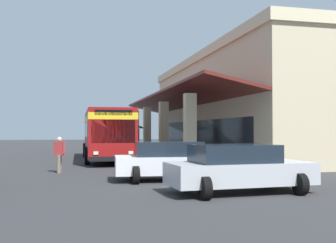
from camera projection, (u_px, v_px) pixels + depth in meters
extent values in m
plane|color=#2D2D30|center=(218.00, 158.00, 27.49)|extent=(120.00, 120.00, 0.00)
cube|color=#9E998E|center=(142.00, 156.00, 28.76)|extent=(29.02, 0.50, 0.12)
cube|color=#C6B793|center=(267.00, 111.00, 31.03)|extent=(24.19, 11.78, 6.80)
cube|color=beige|center=(267.00, 63.00, 31.12)|extent=(24.49, 12.08, 0.60)
cube|color=#C6B793|center=(136.00, 131.00, 37.83)|extent=(0.55, 0.55, 3.74)
cube|color=#C6B793|center=(147.00, 131.00, 31.94)|extent=(0.55, 0.55, 3.74)
cube|color=#C6B793|center=(164.00, 131.00, 26.05)|extent=(0.55, 0.55, 3.74)
cube|color=#C6B793|center=(190.00, 131.00, 20.17)|extent=(0.55, 0.55, 3.74)
cube|color=#5B1E19|center=(172.00, 100.00, 29.35)|extent=(24.19, 3.16, 0.82)
cube|color=#19232D|center=(194.00, 137.00, 29.66)|extent=(20.32, 0.08, 2.40)
cube|color=maroon|center=(106.00, 133.00, 26.15)|extent=(11.03, 2.67, 2.75)
cube|color=yellow|center=(106.00, 119.00, 26.17)|extent=(11.05, 2.69, 0.36)
cube|color=#19232D|center=(106.00, 130.00, 26.45)|extent=(9.27, 2.68, 0.90)
cube|color=#19232D|center=(113.00, 131.00, 20.82)|extent=(0.08, 2.24, 1.20)
cube|color=black|center=(114.00, 113.00, 20.83)|extent=(0.08, 1.94, 0.28)
cube|color=black|center=(114.00, 159.00, 20.66)|extent=(0.23, 2.45, 0.24)
cube|color=silver|center=(131.00, 153.00, 20.94)|extent=(0.06, 0.24, 0.16)
cube|color=silver|center=(96.00, 153.00, 20.55)|extent=(0.06, 0.24, 0.16)
cube|color=silver|center=(105.00, 111.00, 27.65)|extent=(2.42, 1.81, 0.24)
cylinder|color=black|center=(133.00, 155.00, 22.86)|extent=(1.00, 0.30, 1.00)
cylinder|color=black|center=(87.00, 156.00, 22.31)|extent=(1.00, 0.30, 1.00)
cylinder|color=black|center=(121.00, 150.00, 29.41)|extent=(1.00, 0.30, 1.00)
cylinder|color=black|center=(85.00, 150.00, 28.85)|extent=(1.00, 0.30, 1.00)
cube|color=#B2B5BA|center=(240.00, 173.00, 12.32)|extent=(2.05, 4.50, 0.66)
cube|color=#19232D|center=(234.00, 153.00, 12.28)|extent=(1.73, 2.55, 0.54)
cylinder|color=black|center=(268.00, 177.00, 13.60)|extent=(0.64, 0.22, 0.64)
cylinder|color=black|center=(300.00, 184.00, 11.88)|extent=(0.64, 0.22, 0.64)
cylinder|color=black|center=(184.00, 181.00, 12.75)|extent=(0.64, 0.22, 0.64)
cylinder|color=black|center=(205.00, 188.00, 11.03)|extent=(0.64, 0.22, 0.64)
cube|color=silver|center=(173.00, 165.00, 15.42)|extent=(2.14, 4.53, 0.66)
cube|color=#19232D|center=(168.00, 149.00, 15.41)|extent=(1.77, 2.58, 0.54)
cylinder|color=black|center=(206.00, 169.00, 16.53)|extent=(0.64, 0.22, 0.64)
cylinder|color=black|center=(218.00, 174.00, 14.75)|extent=(0.64, 0.22, 0.64)
cylinder|color=black|center=(133.00, 170.00, 16.08)|extent=(0.64, 0.22, 0.64)
cylinder|color=black|center=(136.00, 175.00, 14.30)|extent=(0.64, 0.22, 0.64)
cylinder|color=#726651|center=(60.00, 164.00, 18.32)|extent=(0.16, 0.16, 0.80)
cylinder|color=#726651|center=(59.00, 164.00, 17.99)|extent=(0.16, 0.16, 0.80)
cube|color=#B23333|center=(59.00, 148.00, 18.17)|extent=(0.45, 0.51, 0.60)
sphere|color=beige|center=(59.00, 139.00, 18.18)|extent=(0.22, 0.22, 0.22)
cylinder|color=#B23333|center=(55.00, 148.00, 18.32)|extent=(0.09, 0.09, 0.54)
cylinder|color=#B23333|center=(64.00, 148.00, 18.02)|extent=(0.09, 0.09, 0.54)
cube|color=gray|center=(138.00, 148.00, 36.71)|extent=(0.72, 0.72, 0.56)
cylinder|color=#332319|center=(138.00, 145.00, 36.72)|extent=(0.62, 0.62, 0.02)
cylinder|color=brown|center=(138.00, 137.00, 36.73)|extent=(0.16, 0.16, 1.49)
ellipsoid|color=#195123|center=(138.00, 126.00, 36.39)|extent=(0.76, 0.41, 0.17)
ellipsoid|color=#195123|center=(143.00, 128.00, 36.69)|extent=(0.52, 0.91, 0.18)
ellipsoid|color=#195123|center=(140.00, 127.00, 37.27)|extent=(1.04, 0.64, 0.16)
ellipsoid|color=#195123|center=(135.00, 126.00, 37.20)|extent=(1.09, 0.60, 0.14)
ellipsoid|color=#195123|center=(133.00, 128.00, 36.59)|extent=(0.33, 0.98, 0.18)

